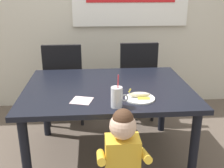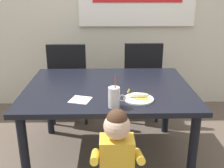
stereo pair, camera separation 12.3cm
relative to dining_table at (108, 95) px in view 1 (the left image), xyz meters
name	(u,v)px [view 1 (the left image)]	position (x,y,z in m)	size (l,w,h in m)	color
ground_plane	(108,156)	(0.00, 0.00, -0.64)	(24.00, 24.00, 0.00)	brown
dining_table	(108,95)	(0.00, 0.00, 0.00)	(1.43, 1.10, 0.72)	black
dining_chair_left	(64,79)	(-0.45, 0.76, -0.09)	(0.44, 0.45, 0.96)	black
dining_chair_right	(137,76)	(0.40, 0.80, -0.09)	(0.44, 0.44, 0.96)	black
toddler_standing	(123,154)	(0.05, -0.74, -0.11)	(0.33, 0.24, 0.84)	#3F4760
milk_cup	(117,98)	(0.04, -0.43, 0.15)	(0.13, 0.08, 0.25)	silver
snack_plate	(140,98)	(0.23, -0.31, 0.09)	(0.23, 0.23, 0.01)	white
peeled_banana	(140,95)	(0.23, -0.29, 0.11)	(0.17, 0.11, 0.07)	#F4EAC6
paper_napkin	(82,101)	(-0.22, -0.30, 0.08)	(0.15, 0.15, 0.00)	silver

